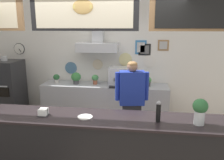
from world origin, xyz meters
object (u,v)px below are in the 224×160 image
Objects in this scene: potted_basil at (148,81)px; potted_oregano at (95,79)px; potted_rosemary at (56,78)px; basil_vase at (200,111)px; espresso_machine at (121,77)px; potted_sage at (76,77)px; condiment_plate at (85,117)px; pizza_oven at (8,93)px; pepper_grinder at (158,112)px; napkin_holder at (43,112)px; shop_worker at (132,103)px.

potted_oregano reaches higher than potted_basil.
basil_vase is (2.64, -2.27, 0.19)m from potted_rosemary.
espresso_machine is 1.01m from potted_sage.
potted_oregano is at bearing 127.45° from basil_vase.
potted_oregano is 0.68× the size of basil_vase.
condiment_plate is at bearing -96.37° from espresso_machine.
pizza_oven is 3.01m from condiment_plate.
espresso_machine reaches higher than condiment_plate.
potted_sage is at bearing 127.28° from pepper_grinder.
condiment_plate is 1.41m from basil_vase.
basil_vase reaches higher than potted_sage.
potted_rosemary is 2.35m from napkin_holder.
shop_worker is 1.36m from condiment_plate.
pizza_oven reaches higher than potted_sage.
potted_sage is at bearing -179.81° from espresso_machine.
shop_worker reaches higher than pepper_grinder.
espresso_machine is at bearing 6.12° from pizza_oven.
espresso_machine is 2.31m from pepper_grinder.
condiment_plate is (0.76, -2.19, -0.01)m from potted_sage.
pizza_oven is 2.57m from espresso_machine.
potted_oregano is (-0.87, 1.00, 0.19)m from shop_worker.
basil_vase reaches higher than potted_oregano.
pizza_oven is at bearing -174.64° from potted_basil.
potted_oregano is at bearing 119.09° from pepper_grinder.
condiment_plate is (-0.24, -2.20, -0.05)m from espresso_machine.
pizza_oven is 2.91m from shop_worker.
condiment_plate is at bearing -81.45° from potted_oregano.
potted_basil is 2.37m from condiment_plate.
potted_sage is 1.99× the size of napkin_holder.
potted_sage reaches higher than potted_rosemary.
potted_basil reaches higher than condiment_plate.
pizza_oven reaches higher than pepper_grinder.
potted_oregano is 2.86m from basil_vase.
pepper_grinder is (1.25, -2.25, 0.14)m from potted_oregano.
potted_oregano is at bearing -0.44° from potted_rosemary.
pizza_oven is at bearing -173.88° from espresso_machine.
napkin_holder is at bearing -122.11° from potted_basil.
pepper_grinder is 1.40× the size of condiment_plate.
shop_worker is 1.35m from pepper_grinder.
potted_sage is 2.78m from pepper_grinder.
espresso_machine is 2.46× the size of potted_basil.
potted_oregano is at bearing -58.04° from shop_worker.
shop_worker is at bearing -13.73° from pizza_oven.
potted_basil is at bearing -0.75° from potted_rosemary.
pepper_grinder is 0.48m from basil_vase.
pizza_oven is 11.76× the size of napkin_holder.
napkin_holder is at bearing 179.46° from basil_vase.
potted_rosemary is 3.13m from pepper_grinder.
shop_worker is 1.67m from napkin_holder.
pepper_grinder is (1.68, -2.21, 0.12)m from potted_sage.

